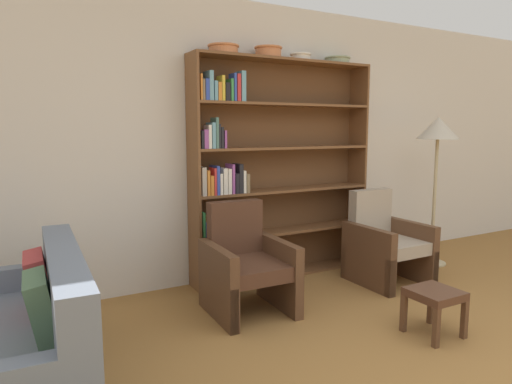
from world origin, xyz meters
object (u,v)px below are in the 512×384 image
(couch, at_px, (12,351))
(armchair_leather, at_px, (246,265))
(bookshelf, at_px, (266,174))
(bowl_stoneware, at_px, (301,56))
(bowl_olive, at_px, (223,49))
(footstool, at_px, (434,299))
(armchair_cushioned, at_px, (385,243))
(floor_lamp, at_px, (438,135))
(bowl_copper, at_px, (268,52))
(bowl_terracotta, at_px, (337,60))

(couch, height_order, armchair_leather, armchair_leather)
(bookshelf, distance_m, bowl_stoneware, 1.24)
(bookshelf, height_order, bowl_olive, bowl_olive)
(bowl_olive, distance_m, footstool, 2.78)
(bowl_olive, height_order, armchair_cushioned, bowl_olive)
(couch, relative_size, floor_lamp, 0.99)
(bowl_copper, height_order, bowl_stoneware, bowl_copper)
(couch, bearing_deg, bowl_copper, -61.00)
(bowl_terracotta, bearing_deg, armchair_cushioned, -79.75)
(bookshelf, height_order, armchair_cushioned, bookshelf)
(bowl_terracotta, bearing_deg, bowl_stoneware, 180.00)
(bowl_copper, bearing_deg, bowl_stoneware, -0.00)
(armchair_cushioned, bearing_deg, floor_lamp, -169.32)
(bowl_terracotta, distance_m, floor_lamp, 1.38)
(bowl_stoneware, height_order, footstool, bowl_stoneware)
(floor_lamp, xyz_separation_m, footstool, (-1.46, -1.26, -1.17))
(couch, bearing_deg, bowl_terracotta, -67.45)
(couch, bearing_deg, bookshelf, -60.57)
(bowl_copper, height_order, couch, bowl_copper)
(couch, relative_size, armchair_cushioned, 1.81)
(bowl_olive, distance_m, armchair_leather, 1.98)
(bowl_olive, height_order, bowl_copper, bowl_copper)
(bookshelf, height_order, armchair_leather, bookshelf)
(bowl_terracotta, height_order, armchair_cushioned, bowl_terracotta)
(armchair_cushioned, bearing_deg, bowl_olive, -24.94)
(bookshelf, xyz_separation_m, couch, (-2.33, -1.20, -0.77))
(bowl_terracotta, height_order, armchair_leather, bowl_terracotta)
(bowl_olive, bearing_deg, floor_lamp, -11.94)
(bowl_stoneware, bearing_deg, couch, -156.49)
(floor_lamp, bearing_deg, couch, -170.71)
(couch, bearing_deg, armchair_cushioned, -78.94)
(bowl_terracotta, bearing_deg, footstool, -104.37)
(bowl_stoneware, relative_size, footstool, 0.63)
(bowl_olive, bearing_deg, bowl_copper, 0.00)
(bowl_copper, xyz_separation_m, armchair_cushioned, (0.97, -0.67, -1.87))
(bowl_copper, bearing_deg, bowl_terracotta, -0.00)
(bowl_copper, relative_size, footstool, 0.79)
(bowl_olive, bearing_deg, bookshelf, 2.15)
(footstool, bearing_deg, bowl_olive, 116.55)
(armchair_cushioned, relative_size, floor_lamp, 0.55)
(bowl_copper, distance_m, couch, 3.28)
(bowl_olive, xyz_separation_m, couch, (-1.86, -1.18, -1.96))
(bowl_olive, relative_size, armchair_leather, 0.33)
(bowl_terracotta, bearing_deg, couch, -159.65)
(armchair_cushioned, bearing_deg, bookshelf, -35.20)
(bowl_terracotta, bearing_deg, armchair_leather, -155.22)
(bowl_terracotta, relative_size, armchair_cushioned, 0.31)
(armchair_leather, distance_m, footstool, 1.48)
(bookshelf, xyz_separation_m, bowl_terracotta, (0.86, -0.02, 1.18))
(bowl_copper, relative_size, couch, 0.17)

